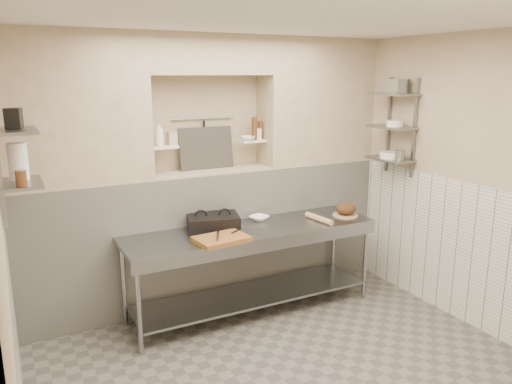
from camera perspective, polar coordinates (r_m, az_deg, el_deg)
floor at (r=4.40m, az=4.49°, el=-20.75°), size 4.00×3.90×0.10m
ceiling at (r=3.67m, az=5.36°, el=20.14°), size 4.00×3.90×0.10m
wall_right at (r=5.15m, az=24.57°, el=0.79°), size 0.10×3.90×2.80m
wall_back at (r=5.53m, az=-6.24°, el=2.73°), size 4.00×0.10×2.80m
backwall_lower at (r=5.48m, az=-5.09°, el=-4.91°), size 4.00×0.40×1.40m
alcove_sill at (r=5.30m, az=-5.25°, el=2.40°), size 1.30×0.40×0.02m
backwall_pillar_left at (r=4.87m, az=-20.18°, el=8.87°), size 1.35×0.40×1.40m
backwall_pillar_right at (r=5.84m, az=6.90°, el=10.20°), size 1.35×0.40×1.40m
backwall_header at (r=5.21m, az=-5.54°, el=15.36°), size 1.30×0.40×0.40m
wainscot_left at (r=3.52m, az=-25.46°, el=-17.20°), size 0.02×3.90×1.40m
wainscot_right at (r=5.29m, az=23.43°, el=-6.69°), size 0.02×3.90×1.40m
alcove_shelf_left at (r=5.09m, az=-10.56°, el=5.08°), size 0.28×0.16×0.02m
alcove_shelf_right at (r=5.46m, az=-0.43°, el=5.86°), size 0.28×0.16×0.02m
utensil_rail at (r=5.38m, az=-6.07°, el=8.35°), size 0.70×0.02×0.02m
hanging_steel at (r=5.38m, az=-5.95°, el=6.54°), size 0.02×0.02×0.30m
splash_panel at (r=5.35m, az=-5.71°, el=4.99°), size 0.60×0.08×0.45m
wall_shelf_left_lower at (r=4.20m, az=-25.29°, el=0.91°), size 0.30×0.50×0.02m
wall_shelf_left_upper at (r=4.14m, az=-25.84°, el=6.32°), size 0.30×0.50×0.03m
shelf_rail_right_a at (r=5.87m, az=14.92°, el=7.42°), size 0.03×0.03×1.05m
shelf_rail_right_b at (r=5.58m, az=17.68°, el=6.95°), size 0.03×0.03×1.05m
wall_shelf_right_lower at (r=5.68m, az=15.04°, el=3.65°), size 0.30×0.50×0.02m
wall_shelf_right_mid at (r=5.63m, az=15.26°, el=7.16°), size 0.30×0.50×0.02m
wall_shelf_right_upper at (r=5.61m, az=15.48°, el=10.71°), size 0.30×0.50×0.03m
prep_table at (r=5.09m, az=-0.42°, el=-6.98°), size 2.60×0.70×0.90m
panini_press at (r=5.02m, az=-4.94°, el=-3.42°), size 0.58×0.49×0.14m
cutting_board at (r=4.65m, az=-3.95°, el=-5.39°), size 0.51×0.39×0.04m
knife_blade at (r=4.81m, az=-2.00°, el=-4.38°), size 0.22×0.14×0.01m
tongs at (r=4.62m, az=-4.39°, el=-5.05°), size 0.13×0.24×0.02m
mixing_bowl at (r=5.29m, az=0.37°, el=-3.00°), size 0.26×0.26×0.05m
rolling_pin at (r=5.29m, az=7.20°, el=-3.02°), size 0.10×0.39×0.06m
bread_board at (r=5.54m, az=10.18°, el=-2.61°), size 0.28×0.28×0.02m
bread_loaf at (r=5.52m, az=10.21°, el=-1.87°), size 0.22×0.22×0.13m
bottle_soap at (r=5.05m, az=-11.02°, el=6.54°), size 0.11×0.11×0.24m
jar_alcove at (r=5.13m, az=-9.56°, el=6.08°), size 0.09×0.09×0.13m
bowl_alcove at (r=5.39m, az=-0.94°, el=6.15°), size 0.20×0.20×0.05m
condiment_a at (r=5.50m, az=0.49°, el=7.09°), size 0.05×0.05×0.20m
condiment_b at (r=5.44m, az=-0.18°, el=7.27°), size 0.06×0.06×0.25m
condiment_c at (r=5.49m, az=0.29°, el=6.66°), size 0.07×0.07×0.12m
jug_left at (r=4.25m, az=-25.54°, el=3.15°), size 0.14×0.14×0.29m
jar_left at (r=4.01m, az=-25.27°, el=1.42°), size 0.08×0.08×0.12m
box_left_upper at (r=4.15m, az=-25.97°, el=7.56°), size 0.14×0.14×0.15m
bowl_right at (r=5.67m, az=15.05°, el=4.11°), size 0.22×0.22×0.07m
canister_right at (r=5.56m, az=16.10°, el=4.07°), size 0.10×0.10×0.10m
bowl_right_mid at (r=5.60m, az=15.58°, el=7.57°), size 0.18×0.18×0.07m
basket_right at (r=5.59m, az=15.66°, el=11.57°), size 0.20×0.24×0.15m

